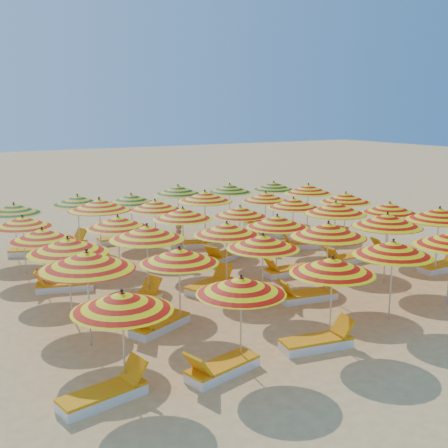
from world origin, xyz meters
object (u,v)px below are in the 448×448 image
Objects in this scene: umbrella_3 at (393,248)px; lounger_7 at (135,300)px; umbrella_22 at (293,203)px; lounger_11 at (392,251)px; lounger_18 at (272,234)px; umbrella_11 at (439,214)px; umbrella_18 at (42,235)px; lounger_6 at (441,266)px; umbrella_30 at (14,209)px; lounger_12 at (63,286)px; umbrella_31 at (78,200)px; umbrella_29 at (308,189)px; lounger_23 at (261,223)px; lounger_2 at (318,342)px; lounger_21 at (67,245)px; umbrella_23 at (346,198)px; umbrella_26 at (155,205)px; umbrella_32 at (131,198)px; umbrella_10 at (387,220)px; beachgoer_b at (257,231)px; umbrella_12 at (68,245)px; umbrella_1 at (241,285)px; umbrella_7 at (179,256)px; umbrella_34 at (230,188)px; umbrella_28 at (266,197)px; umbrella_21 at (240,211)px; lounger_5 at (306,296)px; lounger_4 at (159,324)px; umbrella_19 at (118,222)px; lounger_22 at (120,239)px; umbrella_2 at (332,266)px; umbrella_13 at (147,232)px; umbrella_25 at (99,205)px; umbrella_35 at (274,186)px; lounger_16 at (84,258)px; lounger_1 at (221,368)px; lounger_20 at (34,251)px; lounger_15 at (332,242)px; lounger_17 at (192,244)px; umbrella_14 at (227,229)px; lounger_13 at (224,256)px; umbrella_9 at (328,230)px; lounger_10 at (345,259)px; lounger_19 at (294,230)px.

umbrella_3 is 7.22m from lounger_7.
lounger_11 is (2.86, -2.53, -1.73)m from umbrella_22.
umbrella_11 is at bearing 119.88° from lounger_18.
lounger_6 is (12.32, -4.64, -1.64)m from umbrella_18.
umbrella_30 reaches higher than lounger_12.
umbrella_22 is 2.88m from lounger_18.
umbrella_31 is at bearing 146.66° from umbrella_22.
lounger_7 is (-10.25, -5.00, -1.83)m from umbrella_29.
lounger_6 is 0.99× the size of lounger_23.
lounger_6 is at bearing -44.48° from umbrella_31.
lounger_2 is 12.76m from lounger_21.
umbrella_23 is (0.28, 4.77, -0.12)m from umbrella_11.
umbrella_32 is at bearing 91.54° from umbrella_26.
umbrella_10 is 6.09m from beachgoer_b.
umbrella_12 reaches higher than umbrella_32.
umbrella_7 is (-0.13, 2.69, 0.06)m from umbrella_1.
umbrella_34 is (9.46, 0.25, 0.04)m from umbrella_30.
umbrella_30 is at bearing 103.92° from umbrella_7.
umbrella_26 reaches higher than umbrella_28.
umbrella_3 is 1.21× the size of lounger_11.
lounger_5 is at bearing -99.11° from umbrella_21.
lounger_4 is at bearing -129.62° from umbrella_34.
umbrella_19 is 1.82× the size of beachgoer_b.
umbrella_23 is at bearing -32.79° from lounger_22.
umbrella_13 is at bearing 117.63° from umbrella_2.
umbrella_25 reaches higher than umbrella_26.
umbrella_25 is 9.41m from umbrella_35.
lounger_16 is at bearing 162.51° from umbrella_22.
lounger_18 is (-1.76, 2.59, -1.80)m from umbrella_23.
umbrella_26 is at bearing 70.91° from umbrella_7.
lounger_1 is 10.97m from beachgoer_b.
lounger_20 is 1.05× the size of lounger_22.
umbrella_12 reaches higher than umbrella_34.
lounger_22 is (-5.32, 0.06, -1.76)m from umbrella_34.
lounger_15 is (1.85, -0.23, -1.73)m from umbrella_22.
umbrella_1 is at bearing -94.05° from lounger_17.
umbrella_3 reaches higher than umbrella_7.
lounger_13 is (1.61, 2.90, -1.74)m from umbrella_14.
umbrella_7 is 1.07× the size of umbrella_13.
umbrella_35 is at bearing -2.42° from umbrella_31.
umbrella_23 is 12.43m from lounger_20.
lounger_12 is at bearing -179.71° from umbrella_23.
lounger_13 is (4.08, 7.62, -1.66)m from umbrella_1.
lounger_16 is at bearing 123.19° from umbrella_9.
umbrella_13 is 0.88× the size of umbrella_26.
lounger_17 is (3.99, 2.52, -1.75)m from umbrella_19.
umbrella_3 is 10.10m from umbrella_18.
umbrella_35 reaches higher than lounger_10.
lounger_19 is (11.05, 2.81, 0.00)m from lounger_12.
lounger_13 is (4.81, 4.91, 0.00)m from lounger_4.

